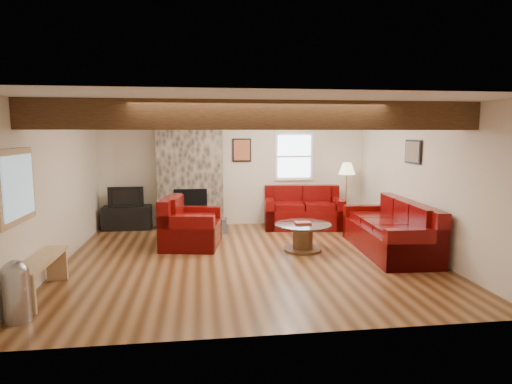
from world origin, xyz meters
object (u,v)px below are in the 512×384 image
Objects in this scene: floor_lamp at (347,172)px; sofa_three at (389,227)px; coffee_table at (303,237)px; tv_cabinet at (127,218)px; television at (126,196)px; armchair_red at (191,222)px; loveseat at (303,207)px.

sofa_three is at bearing -89.21° from floor_lamp.
coffee_table is 0.97× the size of tv_cabinet.
television is (-3.38, 2.18, 0.48)m from coffee_table.
sofa_three is 2.28m from floor_lamp.
armchair_red is 2.15m from television.
sofa_three is 2.31× the size of coffee_table.
sofa_three is 2.05× the size of armchair_red.
floor_lamp is at bearing 8.19° from loveseat.
floor_lamp reaches higher than television.
loveseat reaches higher than sofa_three.
loveseat reaches higher than tv_cabinet.
tv_cabinet is 4.93m from floor_lamp.
sofa_three is 1.51m from coffee_table.
tv_cabinet is 1.38× the size of television.
armchair_red is 3.74m from floor_lamp.
armchair_red reaches higher than tv_cabinet.
sofa_three is 2.25× the size of tv_cabinet.
sofa_three is 3.10× the size of television.
coffee_table is at bearing -32.78° from television.
floor_lamp is (-0.03, 2.15, 0.77)m from sofa_three.
sofa_three reaches higher than tv_cabinet.
coffee_table is 4.05m from television.
tv_cabinet is 0.47m from television.
tv_cabinet is (-3.84, 0.30, -0.19)m from loveseat.
television is at bearing 176.64° from floor_lamp.
floor_lamp is (3.41, 1.31, 0.76)m from armchair_red.
television reaches higher than coffee_table.
television reaches higher than tv_cabinet.
coffee_table is (-1.48, 0.26, -0.20)m from sofa_three.
sofa_three is at bearing -57.33° from loveseat.
coffee_table is (1.96, -0.58, -0.21)m from armchair_red.
sofa_three is at bearing -26.60° from tv_cabinet.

